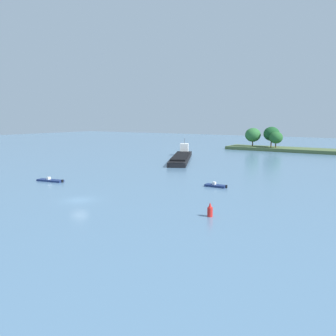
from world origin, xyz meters
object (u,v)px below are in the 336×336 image
at_px(small_motorboat, 50,180).
at_px(fishing_skiff, 216,186).
at_px(cargo_barge, 181,157).
at_px(channel_buoy_red, 210,210).

height_order(small_motorboat, fishing_skiff, fishing_skiff).
bearing_deg(fishing_skiff, small_motorboat, -156.88).
bearing_deg(cargo_barge, channel_buoy_red, -55.88).
height_order(cargo_barge, fishing_skiff, cargo_barge).
distance_m(fishing_skiff, channel_buoy_red, 19.60).
xyz_separation_m(cargo_barge, fishing_skiff, (26.11, -31.67, -0.71)).
bearing_deg(channel_buoy_red, fishing_skiff, 112.78).
xyz_separation_m(small_motorboat, channel_buoy_red, (37.86, -5.14, 0.60)).
height_order(fishing_skiff, channel_buoy_red, channel_buoy_red).
bearing_deg(small_motorboat, cargo_barge, 84.67).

